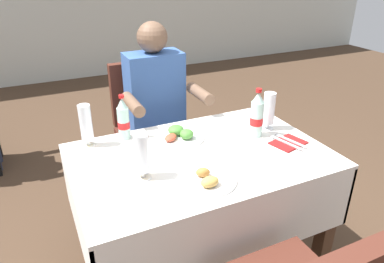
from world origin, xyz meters
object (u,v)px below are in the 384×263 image
(plate_near_camera, at_px, (207,179))
(napkin_cutlery_set, at_px, (288,143))
(beer_glass_left, at_px, (86,126))
(beer_glass_right, at_px, (142,155))
(main_dining_table, at_px, (200,183))
(beer_glass_middle, at_px, (269,111))
(plate_far_diner, at_px, (180,135))
(cola_bottle_primary, at_px, (257,116))
(seated_diner_far, at_px, (158,109))
(chair_far_diner_seat, at_px, (149,126))
(cola_bottle_secondary, at_px, (123,120))

(plate_near_camera, relative_size, napkin_cutlery_set, 1.29)
(beer_glass_left, relative_size, beer_glass_right, 1.06)
(main_dining_table, bearing_deg, beer_glass_middle, 12.40)
(main_dining_table, distance_m, plate_far_diner, 0.27)
(beer_glass_middle, bearing_deg, beer_glass_right, -166.99)
(cola_bottle_primary, distance_m, napkin_cutlery_set, 0.21)
(seated_diner_far, relative_size, beer_glass_left, 5.68)
(plate_far_diner, bearing_deg, chair_far_diner_seat, 87.53)
(plate_far_diner, distance_m, cola_bottle_primary, 0.42)
(beer_glass_middle, relative_size, beer_glass_right, 1.01)
(chair_far_diner_seat, bearing_deg, cola_bottle_secondary, -121.68)
(chair_far_diner_seat, bearing_deg, cola_bottle_primary, -63.97)
(cola_bottle_primary, xyz_separation_m, napkin_cutlery_set, (0.10, -0.15, -0.11))
(main_dining_table, bearing_deg, plate_far_diner, 97.60)
(main_dining_table, height_order, beer_glass_right, beer_glass_right)
(plate_far_diner, relative_size, beer_glass_middle, 1.12)
(plate_near_camera, relative_size, plate_far_diner, 1.07)
(cola_bottle_secondary, bearing_deg, plate_far_diner, -27.87)
(plate_far_diner, relative_size, cola_bottle_primary, 0.90)
(chair_far_diner_seat, xyz_separation_m, beer_glass_left, (-0.48, -0.47, 0.29))
(cola_bottle_secondary, relative_size, napkin_cutlery_set, 1.24)
(seated_diner_far, bearing_deg, plate_far_diner, -96.95)
(plate_near_camera, relative_size, cola_bottle_secondary, 1.05)
(chair_far_diner_seat, xyz_separation_m, cola_bottle_secondary, (-0.29, -0.46, 0.29))
(beer_glass_middle, distance_m, napkin_cutlery_set, 0.22)
(beer_glass_right, bearing_deg, plate_far_diner, 43.09)
(main_dining_table, distance_m, beer_glass_left, 0.64)
(beer_glass_left, xyz_separation_m, beer_glass_right, (0.16, -0.40, 0.00))
(main_dining_table, xyz_separation_m, cola_bottle_primary, (0.36, 0.06, 0.28))
(beer_glass_middle, xyz_separation_m, napkin_cutlery_set, (-0.01, -0.19, -0.10))
(beer_glass_left, bearing_deg, chair_far_diner_seat, 44.66)
(plate_far_diner, xyz_separation_m, napkin_cutlery_set, (0.49, -0.29, -0.02))
(beer_glass_middle, distance_m, cola_bottle_secondary, 0.79)
(cola_bottle_primary, bearing_deg, beer_glass_middle, 21.10)
(cola_bottle_secondary, xyz_separation_m, napkin_cutlery_set, (0.75, -0.42, -0.10))
(beer_glass_right, bearing_deg, cola_bottle_primary, 11.66)
(main_dining_table, distance_m, seated_diner_far, 0.70)
(seated_diner_far, distance_m, napkin_cutlery_set, 0.89)
(beer_glass_left, bearing_deg, cola_bottle_secondary, 2.32)
(plate_far_diner, height_order, cola_bottle_primary, cola_bottle_primary)
(seated_diner_far, xyz_separation_m, cola_bottle_secondary, (-0.32, -0.35, 0.13))
(seated_diner_far, relative_size, napkin_cutlery_set, 6.41)
(plate_near_camera, bearing_deg, cola_bottle_secondary, 110.06)
(seated_diner_far, relative_size, beer_glass_right, 5.99)
(plate_near_camera, distance_m, beer_glass_right, 0.30)
(main_dining_table, height_order, cola_bottle_primary, cola_bottle_primary)
(beer_glass_right, height_order, cola_bottle_primary, cola_bottle_primary)
(plate_near_camera, height_order, napkin_cutlery_set, plate_near_camera)
(cola_bottle_primary, bearing_deg, plate_near_camera, -146.76)
(plate_far_diner, distance_m, beer_glass_right, 0.41)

